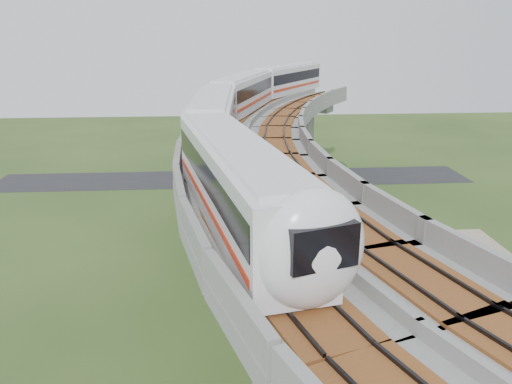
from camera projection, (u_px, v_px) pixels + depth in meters
ground at (247, 296)px, 35.94m from camera, size 160.00×160.00×0.00m
dirt_lot at (448, 303)px, 34.99m from camera, size 18.00×26.00×0.04m
asphalt_road at (235, 178)px, 64.40m from camera, size 60.00×8.00×0.03m
viaduct at (304, 174)px, 33.40m from camera, size 19.58×73.98×11.40m
metro_train at (254, 105)px, 41.61m from camera, size 16.16×60.45×3.64m
fence at (381, 282)px, 36.37m from camera, size 3.87×38.73×1.50m
tree_0 at (336, 172)px, 58.35m from camera, size 3.04×3.04×3.71m
tree_1 at (323, 196)px, 51.34m from camera, size 2.13×2.13×2.94m
tree_2 at (316, 209)px, 48.04m from camera, size 2.96×2.96×3.14m
tree_3 at (337, 246)px, 39.35m from camera, size 3.10×3.10×3.32m
tree_4 at (343, 282)px, 33.98m from camera, size 2.30×2.30×2.88m
tree_5 at (388, 327)px, 28.10m from camera, size 2.34×2.34×3.29m
car_white at (486, 343)px, 29.40m from camera, size 3.01×4.21×1.33m
car_red at (465, 286)px, 36.20m from camera, size 2.58×3.24×1.03m
car_dark at (469, 282)px, 36.76m from camera, size 3.86×1.96×1.07m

